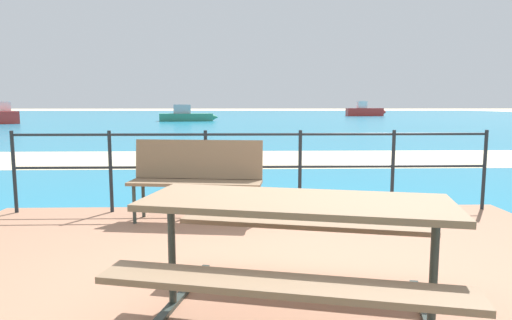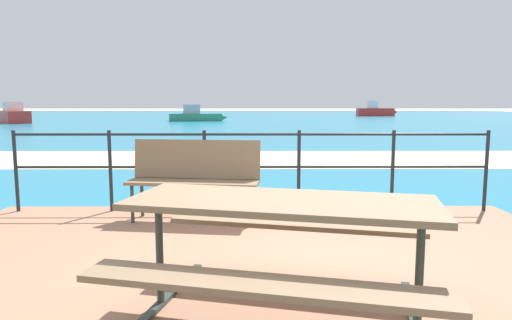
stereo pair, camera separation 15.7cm
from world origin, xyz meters
TOP-DOWN VIEW (x-y plane):
  - ground_plane at (0.00, 0.00)m, footprint 240.00×240.00m
  - patio_paving at (0.00, 0.00)m, footprint 6.40×5.20m
  - sea_water at (0.00, 40.00)m, footprint 90.00×90.00m
  - beach_strip at (0.00, 8.15)m, footprint 54.01×3.89m
  - picnic_table at (0.19, -0.52)m, footprint 2.15×1.83m
  - park_bench at (-0.66, 1.93)m, footprint 1.55×0.61m
  - railing_fence at (0.00, 2.35)m, footprint 5.94×0.04m
  - boat_near at (-17.71, 30.02)m, footprint 4.36×5.06m
  - boat_mid at (-4.56, 32.85)m, footprint 4.75×1.99m
  - boat_far at (13.74, 46.92)m, footprint 4.60×1.32m

SIDE VIEW (x-z plane):
  - ground_plane at x=0.00m, z-range 0.00..0.00m
  - sea_water at x=0.00m, z-range 0.00..0.01m
  - beach_strip at x=0.00m, z-range 0.00..0.01m
  - patio_paving at x=0.00m, z-range 0.00..0.06m
  - boat_mid at x=-4.56m, z-range -0.22..1.10m
  - boat_near at x=-17.71m, z-range -0.22..1.31m
  - boat_far at x=13.74m, z-range -0.29..1.38m
  - park_bench at x=-0.66m, z-range 0.15..1.08m
  - picnic_table at x=0.19m, z-range 0.27..1.04m
  - railing_fence at x=0.00m, z-range 0.19..1.21m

